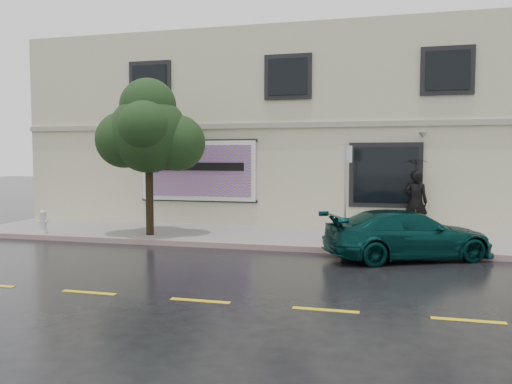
% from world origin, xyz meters
% --- Properties ---
extents(ground, '(90.00, 90.00, 0.00)m').
position_xyz_m(ground, '(0.00, 0.00, 0.00)').
color(ground, black).
rests_on(ground, ground).
extents(sidewalk, '(20.00, 3.50, 0.15)m').
position_xyz_m(sidewalk, '(0.00, 3.25, 0.07)').
color(sidewalk, gray).
rests_on(sidewalk, ground).
extents(curb, '(20.00, 0.18, 0.16)m').
position_xyz_m(curb, '(0.00, 1.50, 0.07)').
color(curb, gray).
rests_on(curb, ground).
extents(road_marking, '(19.00, 0.12, 0.01)m').
position_xyz_m(road_marking, '(0.00, -3.50, 0.01)').
color(road_marking, gold).
rests_on(road_marking, ground).
extents(building, '(20.00, 8.12, 7.00)m').
position_xyz_m(building, '(0.00, 9.00, 3.50)').
color(building, '#BEBB99').
rests_on(building, ground).
extents(billboard, '(4.30, 0.16, 2.20)m').
position_xyz_m(billboard, '(-3.20, 4.92, 2.05)').
color(billboard, white).
rests_on(billboard, ground).
extents(car, '(4.57, 3.42, 1.22)m').
position_xyz_m(car, '(3.73, 1.20, 0.61)').
color(car, '#08312E').
rests_on(car, ground).
extents(pedestrian, '(0.73, 0.50, 1.95)m').
position_xyz_m(pedestrian, '(4.13, 4.60, 1.13)').
color(pedestrian, black).
rests_on(pedestrian, sidewalk).
extents(umbrella, '(1.08, 1.08, 0.67)m').
position_xyz_m(umbrella, '(4.13, 4.60, 2.44)').
color(umbrella, black).
rests_on(umbrella, pedestrian).
extents(street_tree, '(2.37, 2.37, 4.27)m').
position_xyz_m(street_tree, '(-3.79, 2.31, 3.22)').
color(street_tree, black).
rests_on(street_tree, sidewalk).
extents(fire_hydrant, '(0.30, 0.28, 0.74)m').
position_xyz_m(fire_hydrant, '(-7.18, 1.80, 0.51)').
color(fire_hydrant, beige).
rests_on(fire_hydrant, sidewalk).
extents(sign_pole, '(0.33, 0.07, 2.72)m').
position_xyz_m(sign_pole, '(2.15, 1.70, 1.77)').
color(sign_pole, '#9A9EA2').
rests_on(sign_pole, sidewalk).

